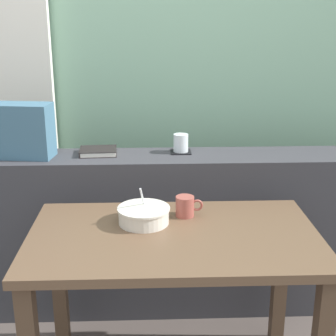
{
  "coord_description": "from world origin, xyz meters",
  "views": [
    {
      "loc": [
        -0.02,
        -1.74,
        1.5
      ],
      "look_at": [
        0.06,
        0.43,
        0.81
      ],
      "focal_mm": 52.26,
      "sensor_mm": 36.0,
      "label": 1
    }
  ],
  "objects_px": {
    "coaster_square": "(181,152)",
    "closed_book": "(98,151)",
    "juice_glass": "(181,144)",
    "ceramic_mug": "(185,206)",
    "soup_bowl": "(144,215)",
    "breakfast_table": "(174,260)",
    "throw_pillow": "(18,131)"
  },
  "relations": [
    {
      "from": "coaster_square",
      "to": "closed_book",
      "type": "height_order",
      "value": "closed_book"
    },
    {
      "from": "juice_glass",
      "to": "ceramic_mug",
      "type": "height_order",
      "value": "juice_glass"
    },
    {
      "from": "closed_book",
      "to": "ceramic_mug",
      "type": "distance_m",
      "value": 0.63
    },
    {
      "from": "soup_bowl",
      "to": "ceramic_mug",
      "type": "xyz_separation_m",
      "value": [
        0.17,
        0.06,
        0.01
      ]
    },
    {
      "from": "ceramic_mug",
      "to": "closed_book",
      "type": "bearing_deg",
      "value": 130.34
    },
    {
      "from": "soup_bowl",
      "to": "juice_glass",
      "type": "bearing_deg",
      "value": 71.71
    },
    {
      "from": "juice_glass",
      "to": "closed_book",
      "type": "relative_size",
      "value": 0.47
    },
    {
      "from": "breakfast_table",
      "to": "coaster_square",
      "type": "xyz_separation_m",
      "value": [
        0.07,
        0.65,
        0.25
      ]
    },
    {
      "from": "closed_book",
      "to": "soup_bowl",
      "type": "xyz_separation_m",
      "value": [
        0.23,
        -0.53,
        -0.12
      ]
    },
    {
      "from": "ceramic_mug",
      "to": "juice_glass",
      "type": "bearing_deg",
      "value": 88.73
    },
    {
      "from": "throw_pillow",
      "to": "soup_bowl",
      "type": "height_order",
      "value": "throw_pillow"
    },
    {
      "from": "coaster_square",
      "to": "throw_pillow",
      "type": "xyz_separation_m",
      "value": [
        -0.78,
        -0.05,
        0.13
      ]
    },
    {
      "from": "breakfast_table",
      "to": "throw_pillow",
      "type": "bearing_deg",
      "value": 139.74
    },
    {
      "from": "coaster_square",
      "to": "throw_pillow",
      "type": "height_order",
      "value": "throw_pillow"
    },
    {
      "from": "juice_glass",
      "to": "throw_pillow",
      "type": "xyz_separation_m",
      "value": [
        -0.78,
        -0.05,
        0.09
      ]
    },
    {
      "from": "closed_book",
      "to": "throw_pillow",
      "type": "distance_m",
      "value": 0.39
    },
    {
      "from": "coaster_square",
      "to": "breakfast_table",
      "type": "bearing_deg",
      "value": -95.85
    },
    {
      "from": "ceramic_mug",
      "to": "throw_pillow",
      "type": "bearing_deg",
      "value": 150.41
    },
    {
      "from": "breakfast_table",
      "to": "throw_pillow",
      "type": "xyz_separation_m",
      "value": [
        -0.71,
        0.6,
        0.38
      ]
    },
    {
      "from": "juice_glass",
      "to": "closed_book",
      "type": "bearing_deg",
      "value": -177.88
    },
    {
      "from": "throw_pillow",
      "to": "soup_bowl",
      "type": "bearing_deg",
      "value": -39.95
    },
    {
      "from": "breakfast_table",
      "to": "juice_glass",
      "type": "height_order",
      "value": "juice_glass"
    },
    {
      "from": "juice_glass",
      "to": "soup_bowl",
      "type": "distance_m",
      "value": 0.6
    },
    {
      "from": "coaster_square",
      "to": "closed_book",
      "type": "relative_size",
      "value": 0.53
    },
    {
      "from": "throw_pillow",
      "to": "breakfast_table",
      "type": "bearing_deg",
      "value": -40.26
    },
    {
      "from": "coaster_square",
      "to": "ceramic_mug",
      "type": "relative_size",
      "value": 0.88
    },
    {
      "from": "coaster_square",
      "to": "juice_glass",
      "type": "relative_size",
      "value": 1.14
    },
    {
      "from": "breakfast_table",
      "to": "juice_glass",
      "type": "xyz_separation_m",
      "value": [
        0.07,
        0.65,
        0.29
      ]
    },
    {
      "from": "closed_book",
      "to": "throw_pillow",
      "type": "height_order",
      "value": "throw_pillow"
    },
    {
      "from": "juice_glass",
      "to": "throw_pillow",
      "type": "bearing_deg",
      "value": -176.34
    },
    {
      "from": "throw_pillow",
      "to": "ceramic_mug",
      "type": "distance_m",
      "value": 0.91
    },
    {
      "from": "breakfast_table",
      "to": "soup_bowl",
      "type": "xyz_separation_m",
      "value": [
        -0.11,
        0.1,
        0.15
      ]
    }
  ]
}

